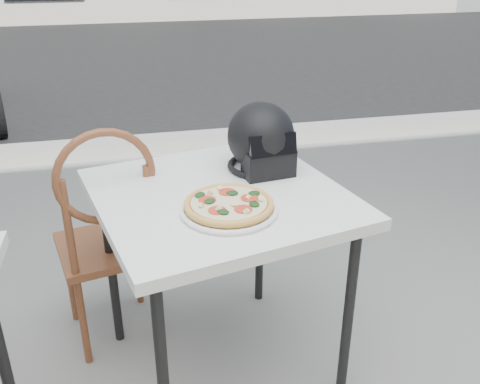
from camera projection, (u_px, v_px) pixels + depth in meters
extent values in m
cube|color=black|center=(140.00, 59.00, 8.22)|extent=(30.00, 8.00, 0.00)
cube|color=#99978F|center=(164.00, 144.00, 4.67)|extent=(30.00, 0.25, 0.12)
cube|color=white|center=(219.00, 197.00, 1.98)|extent=(1.05, 1.05, 0.04)
cylinder|color=black|center=(163.00, 379.00, 1.73)|extent=(0.05, 0.05, 0.79)
cylinder|color=black|center=(348.00, 317.00, 2.01)|extent=(0.05, 0.05, 0.79)
cylinder|color=black|center=(111.00, 266.00, 2.32)|extent=(0.05, 0.05, 0.79)
cylinder|color=black|center=(260.00, 231.00, 2.60)|extent=(0.05, 0.05, 0.79)
cylinder|color=white|center=(229.00, 211.00, 1.82)|extent=(0.39, 0.39, 0.01)
torus|color=white|center=(229.00, 209.00, 1.82)|extent=(0.41, 0.41, 0.02)
cylinder|color=#E2AD52|center=(229.00, 205.00, 1.82)|extent=(0.31, 0.31, 0.01)
torus|color=#E2AD52|center=(229.00, 204.00, 1.81)|extent=(0.32, 0.32, 0.02)
cylinder|color=#A92312|center=(229.00, 203.00, 1.81)|extent=(0.28, 0.28, 0.00)
cylinder|color=beige|center=(229.00, 203.00, 1.81)|extent=(0.27, 0.27, 0.00)
cylinder|color=red|center=(249.00, 198.00, 1.83)|extent=(0.06, 0.06, 0.00)
cylinder|color=red|center=(227.00, 192.00, 1.88)|extent=(0.06, 0.06, 0.00)
cylinder|color=red|center=(207.00, 200.00, 1.82)|extent=(0.06, 0.06, 0.00)
cylinder|color=red|center=(217.00, 210.00, 1.75)|extent=(0.06, 0.06, 0.00)
cylinder|color=red|center=(243.00, 209.00, 1.76)|extent=(0.06, 0.06, 0.00)
ellipsoid|color=#163814|center=(232.00, 193.00, 1.86)|extent=(0.04, 0.04, 0.01)
ellipsoid|color=#163814|center=(210.00, 201.00, 1.81)|extent=(0.05, 0.05, 0.01)
ellipsoid|color=#163814|center=(254.00, 204.00, 1.79)|extent=(0.04, 0.04, 0.01)
ellipsoid|color=#163814|center=(223.00, 212.00, 1.74)|extent=(0.05, 0.05, 0.01)
ellipsoid|color=#163814|center=(254.00, 193.00, 1.86)|extent=(0.05, 0.04, 0.01)
ellipsoid|color=#163814|center=(200.00, 195.00, 1.85)|extent=(0.05, 0.05, 0.01)
cylinder|color=#F6E196|center=(234.00, 204.00, 1.78)|extent=(0.02, 0.02, 0.02)
cylinder|color=#F6E196|center=(210.00, 192.00, 1.86)|extent=(0.03, 0.03, 0.02)
cylinder|color=#F6E196|center=(248.00, 197.00, 1.83)|extent=(0.03, 0.03, 0.02)
cylinder|color=#F6E196|center=(220.00, 188.00, 1.89)|extent=(0.02, 0.02, 0.02)
cylinder|color=#F6E196|center=(246.00, 211.00, 1.73)|extent=(0.03, 0.03, 0.02)
cylinder|color=#F6E196|center=(201.00, 205.00, 1.77)|extent=(0.03, 0.03, 0.02)
cylinder|color=#F6E196|center=(260.00, 199.00, 1.81)|extent=(0.02, 0.02, 0.02)
cylinder|color=#F6E196|center=(219.00, 209.00, 1.75)|extent=(0.03, 0.03, 0.02)
ellipsoid|color=black|center=(261.00, 136.00, 2.12)|extent=(0.30, 0.31, 0.28)
cube|color=black|center=(269.00, 163.00, 2.08)|extent=(0.21, 0.12, 0.11)
torus|color=black|center=(260.00, 165.00, 2.17)|extent=(0.30, 0.30, 0.02)
cube|color=black|center=(273.00, 145.00, 2.02)|extent=(0.19, 0.06, 0.09)
cube|color=brown|center=(107.00, 247.00, 2.35)|extent=(0.48, 0.48, 0.04)
cylinder|color=brown|center=(137.00, 265.00, 2.65)|extent=(0.04, 0.04, 0.44)
cylinder|color=brown|center=(70.00, 281.00, 2.52)|extent=(0.04, 0.04, 0.44)
cylinder|color=brown|center=(157.00, 301.00, 2.38)|extent=(0.04, 0.04, 0.44)
cylinder|color=brown|center=(83.00, 321.00, 2.26)|extent=(0.04, 0.04, 0.44)
cylinder|color=brown|center=(150.00, 214.00, 2.18)|extent=(0.04, 0.04, 0.42)
cylinder|color=brown|center=(69.00, 230.00, 2.06)|extent=(0.04, 0.04, 0.42)
torus|color=brown|center=(105.00, 178.00, 2.04)|extent=(0.39, 0.12, 0.40)
cylinder|color=black|center=(3.00, 360.00, 1.80)|extent=(0.04, 0.04, 0.80)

